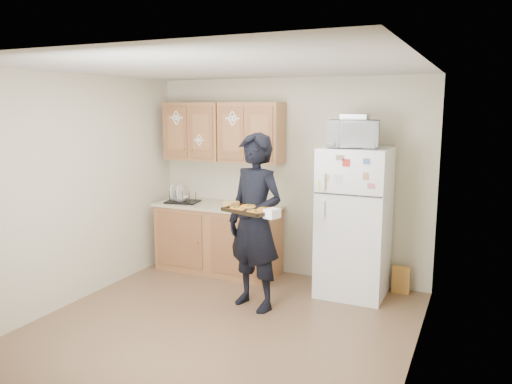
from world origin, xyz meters
TOP-DOWN VIEW (x-y plane):
  - floor at (0.00, 0.00)m, footprint 3.60×3.60m
  - ceiling at (0.00, 0.00)m, footprint 3.60×3.60m
  - wall_back at (0.00, 1.80)m, footprint 3.60×0.04m
  - wall_front at (0.00, -1.80)m, footprint 3.60×0.04m
  - wall_left at (-1.80, 0.00)m, footprint 0.04×3.60m
  - wall_right at (1.80, 0.00)m, footprint 0.04×3.60m
  - refrigerator at (0.95, 1.43)m, footprint 0.75×0.70m
  - base_cabinet at (-0.85, 1.48)m, footprint 1.60×0.60m
  - countertop at (-0.85, 1.48)m, footprint 1.64×0.64m
  - upper_cab_left at (-1.25, 1.61)m, footprint 0.80×0.33m
  - upper_cab_right at (-0.43, 1.61)m, footprint 0.80×0.33m
  - cereal_box at (1.47, 1.67)m, footprint 0.20×0.07m
  - person at (0.09, 0.60)m, footprint 0.79×0.63m
  - baking_tray at (0.18, 0.31)m, footprint 0.57×0.49m
  - pizza_front_left at (0.04, 0.27)m, footprint 0.16×0.16m
  - pizza_front_right at (0.26, 0.20)m, footprint 0.16×0.16m
  - pizza_back_left at (0.09, 0.42)m, footprint 0.16×0.16m
  - pizza_back_right at (0.31, 0.36)m, footprint 0.16×0.16m
  - microwave at (0.92, 1.38)m, footprint 0.60×0.46m
  - foil_pan at (0.92, 1.41)m, footprint 0.29×0.21m
  - dish_rack at (-1.33, 1.39)m, footprint 0.46×0.38m
  - bowl at (-1.36, 1.39)m, footprint 0.23×0.23m
  - soap_bottle at (-0.18, 1.37)m, footprint 0.12×0.12m

SIDE VIEW (x-z plane):
  - floor at x=0.00m, z-range 0.00..0.00m
  - cereal_box at x=1.47m, z-range 0.00..0.32m
  - base_cabinet at x=-0.85m, z-range 0.00..0.86m
  - refrigerator at x=0.95m, z-range 0.00..1.70m
  - countertop at x=-0.85m, z-range 0.86..0.90m
  - person at x=0.09m, z-range 0.00..1.88m
  - bowl at x=-1.36m, z-range 0.92..0.97m
  - dish_rack at x=-1.33m, z-range 0.90..1.06m
  - soap_bottle at x=-0.18m, z-range 0.90..1.11m
  - baking_tray at x=0.18m, z-range 1.11..1.15m
  - pizza_front_left at x=0.04m, z-range 1.14..1.16m
  - pizza_front_right at x=0.26m, z-range 1.14..1.16m
  - pizza_back_left at x=0.09m, z-range 1.14..1.16m
  - pizza_back_right at x=0.31m, z-range 1.14..1.16m
  - wall_back at x=0.00m, z-range 0.00..2.50m
  - wall_front at x=0.00m, z-range 0.00..2.50m
  - wall_left at x=-1.80m, z-range 0.00..2.50m
  - wall_right at x=1.80m, z-range 0.00..2.50m
  - upper_cab_left at x=-1.25m, z-range 1.45..2.20m
  - upper_cab_right at x=-0.43m, z-range 1.45..2.20m
  - microwave at x=0.92m, z-range 1.70..2.00m
  - foil_pan at x=0.92m, z-range 2.00..2.07m
  - ceiling at x=0.00m, z-range 2.50..2.50m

